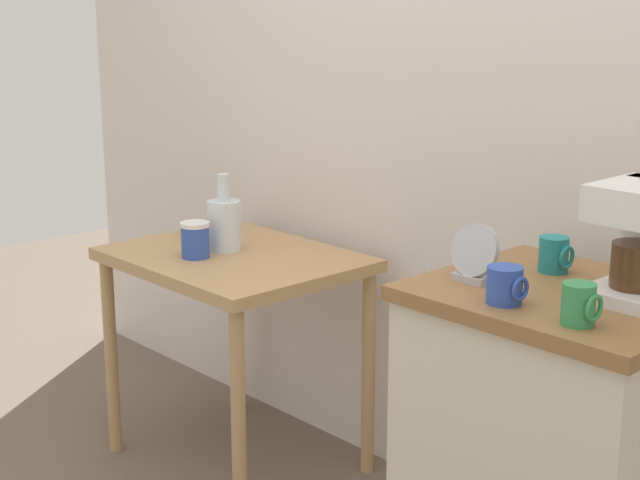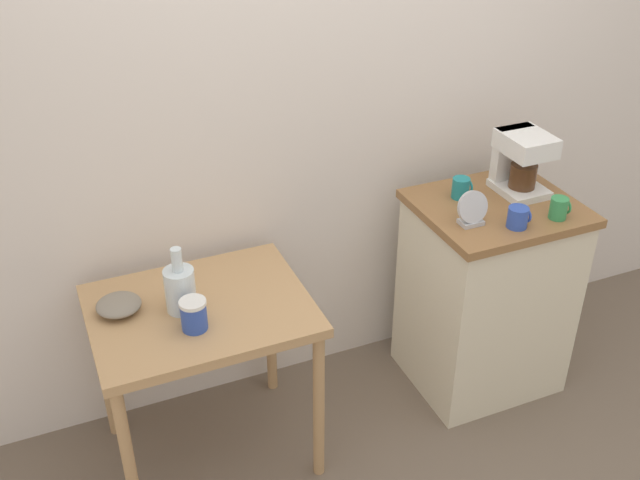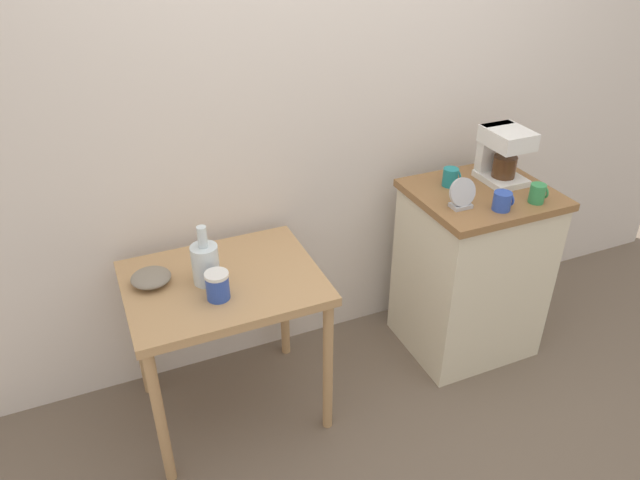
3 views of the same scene
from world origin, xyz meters
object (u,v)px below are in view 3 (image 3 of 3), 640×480
at_px(canister_enamel, 218,286).
at_px(table_clock, 462,195).
at_px(mug_dark_teal, 451,177).
at_px(bowl_stoneware, 151,278).
at_px(mug_blue, 502,201).
at_px(coffee_maker, 502,152).
at_px(mug_tall_green, 538,193).
at_px(glass_carafe_vase, 205,263).

xyz_separation_m(canister_enamel, table_clock, (1.11, 0.01, 0.16)).
height_order(mug_dark_teal, table_clock, table_clock).
height_order(bowl_stoneware, mug_blue, mug_blue).
bearing_deg(coffee_maker, bowl_stoneware, 179.47).
distance_m(mug_blue, mug_dark_teal, 0.30).
relative_size(mug_blue, table_clock, 0.62).
bearing_deg(coffee_maker, table_clock, -152.71).
bearing_deg(canister_enamel, mug_tall_green, -3.10).
relative_size(bowl_stoneware, mug_blue, 1.86).
height_order(canister_enamel, coffee_maker, coffee_maker).
xyz_separation_m(coffee_maker, table_clock, (-0.33, -0.17, -0.08)).
relative_size(glass_carafe_vase, canister_enamel, 2.20).
xyz_separation_m(mug_blue, table_clock, (-0.15, 0.09, 0.02)).
distance_m(canister_enamel, mug_dark_teal, 1.22).
xyz_separation_m(glass_carafe_vase, coffee_maker, (1.46, 0.06, 0.21)).
bearing_deg(canister_enamel, coffee_maker, 7.27).
xyz_separation_m(bowl_stoneware, coffee_maker, (1.67, -0.02, 0.27)).
height_order(mug_tall_green, table_clock, table_clock).
distance_m(mug_tall_green, table_clock, 0.35).
xyz_separation_m(mug_tall_green, table_clock, (-0.34, 0.09, 0.02)).
distance_m(canister_enamel, mug_blue, 1.27).
xyz_separation_m(coffee_maker, mug_dark_teal, (-0.25, 0.03, -0.10)).
distance_m(bowl_stoneware, coffee_maker, 1.69).
bearing_deg(coffee_maker, mug_dark_teal, 172.37).
height_order(glass_carafe_vase, mug_blue, glass_carafe_vase).
bearing_deg(table_clock, canister_enamel, -179.36).
bearing_deg(canister_enamel, glass_carafe_vase, 95.86).
bearing_deg(mug_dark_teal, glass_carafe_vase, -175.70).
bearing_deg(mug_blue, glass_carafe_vase, 171.07).
bearing_deg(mug_blue, mug_dark_teal, 103.66).
relative_size(bowl_stoneware, coffee_maker, 0.62).
bearing_deg(canister_enamel, table_clock, 0.64).
xyz_separation_m(canister_enamel, mug_tall_green, (1.45, -0.08, 0.15)).
xyz_separation_m(bowl_stoneware, mug_blue, (1.49, -0.27, 0.17)).
distance_m(mug_blue, mug_tall_green, 0.19).
bearing_deg(table_clock, bowl_stoneware, 172.02).
relative_size(bowl_stoneware, mug_dark_teal, 1.84).
relative_size(canister_enamel, mug_tall_green, 1.33).
bearing_deg(coffee_maker, glass_carafe_vase, -177.76).
height_order(canister_enamel, mug_tall_green, mug_tall_green).
distance_m(mug_dark_teal, table_clock, 0.22).
distance_m(glass_carafe_vase, mug_tall_green, 1.48).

